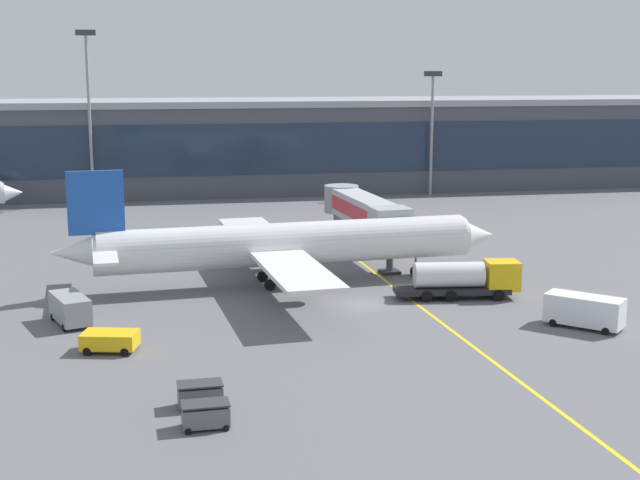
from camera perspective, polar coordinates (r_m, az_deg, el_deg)
ground_plane at (r=75.14m, az=2.84°, el=-4.19°), size 700.00×700.00×0.00m
apron_lead_in_line at (r=78.09m, az=5.59°, el=-3.64°), size 4.21×79.92×0.01m
terminal_building at (r=146.15m, az=-5.42°, el=6.13°), size 176.05×21.58×14.73m
main_airliner at (r=81.06m, az=-2.27°, el=-0.25°), size 41.82×33.25×11.10m
jet_bridge at (r=93.98m, az=2.73°, el=1.92°), size 5.18×20.13×6.57m
fuel_tanker at (r=77.84m, az=9.34°, el=-2.46°), size 11.03×3.86×3.25m
pushback_tug at (r=64.55m, az=-13.45°, el=-6.26°), size 4.24×3.14×1.40m
lavatory_truck at (r=71.25m, az=16.57°, el=-4.31°), size 5.73×5.72×2.50m
crew_van at (r=71.97m, az=-15.82°, el=-4.20°), size 3.67×5.42×2.30m
baggage_cart_0 at (r=50.43m, az=-7.39°, el=-11.08°), size 2.71×1.71×1.48m
baggage_cart_1 at (r=53.40m, az=-7.73°, el=-9.81°), size 2.71×1.71×1.48m
apron_light_mast_0 at (r=133.43m, az=-14.66°, el=8.45°), size 2.80×0.50×25.09m
apron_light_mast_1 at (r=140.08m, az=7.23°, el=7.58°), size 2.80×0.50×19.27m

